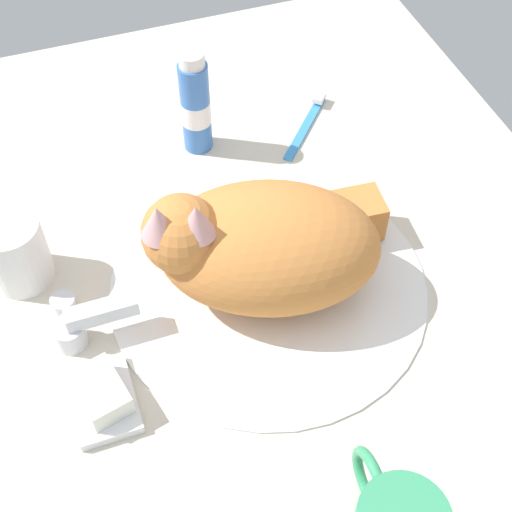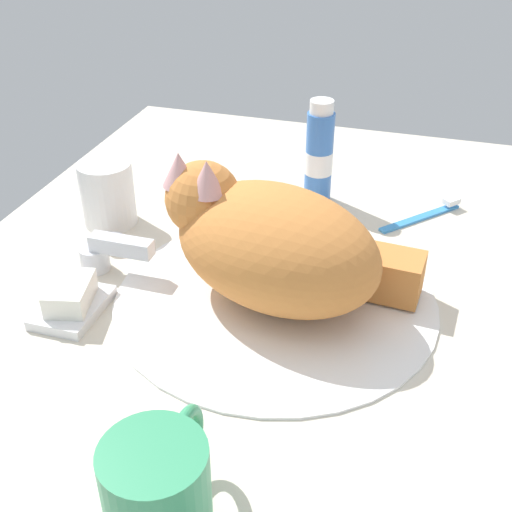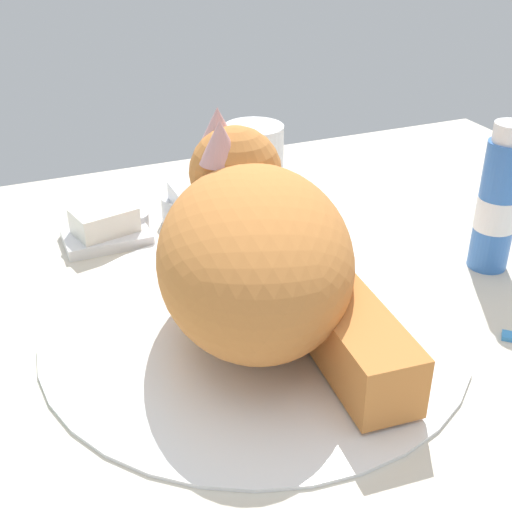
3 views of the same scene
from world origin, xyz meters
The scene contains 10 objects.
ground_plane centered at (0.00, 0.00, -1.50)cm, with size 110.00×82.50×3.00cm, color beige.
sink_basin centered at (0.00, 0.00, 0.31)cm, with size 36.85×36.85×0.62cm, color white.
faucet centered at (0.00, 21.63, 2.13)cm, with size 12.34×9.60×5.02cm.
cat centered at (0.60, 0.71, 7.44)cm, with size 23.29×30.48×15.80cm.
coffee_mug centered at (-31.50, -0.03, 4.92)cm, with size 12.25×7.79×9.84cm.
rinse_cup centered at (11.00, 26.50, 4.41)cm, with size 7.22×7.22×8.83cm.
soap_dish centered at (-8.59, 21.05, 0.60)cm, with size 9.00×6.40×1.20cm, color white.
soap_bar centered at (-8.59, 21.05, 2.53)cm, with size 6.39×4.36×2.67cm, color white.
toothpaste_bottle centered at (25.87, 0.80, 7.00)cm, with size 3.95×3.95×14.97cm.
toothbrush centered at (24.87, -14.86, 0.53)cm, with size 11.31×10.26×1.60cm.
Camera 2 is at (-58.62, -15.46, 44.85)cm, focal length 46.03 mm.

